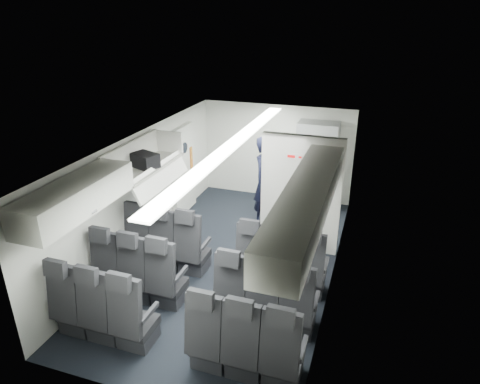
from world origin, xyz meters
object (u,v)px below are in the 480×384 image
Objects in this scene: seat_row_mid at (199,289)px; galley_unit at (316,166)px; seat_row_front at (222,257)px; flight_attendant at (266,181)px; carry_on_bag at (145,161)px; boarding_door at (183,170)px; seat_row_rear at (170,330)px.

galley_unit is at bearing 77.12° from seat_row_mid.
flight_attendant is at bearing 86.48° from seat_row_front.
seat_row_front is 1.98m from carry_on_bag.
seat_row_rear is at bearing -67.13° from boarding_door.
boarding_door is at bearing 118.77° from seat_row_mid.
flight_attendant is 4.32× the size of carry_on_bag.
carry_on_bag is (-1.39, 0.25, 1.39)m from seat_row_front.
carry_on_bag is (-1.39, 1.15, 1.39)m from seat_row_mid.
seat_row_mid is 0.90m from seat_row_rear.
seat_row_rear is 1.84× the size of flight_attendant.
seat_row_front is at bearing -164.01° from flight_attendant.
boarding_door reaches higher than seat_row_front.
carry_on_bag reaches higher than boarding_door.
seat_row_mid is 1.00× the size of seat_row_rear.
seat_row_mid is 7.96× the size of carry_on_bag.
flight_attendant is at bearing 88.08° from seat_row_rear.
boarding_door reaches higher than flight_attendant.
seat_row_rear is 5.17m from galley_unit.
flight_attendant is (0.13, 3.96, 0.50)m from seat_row_rear.
galley_unit reaches higher than seat_row_mid.
seat_row_mid is at bearing 90.00° from seat_row_rear.
galley_unit is at bearing -17.14° from flight_attendant.
carry_on_bag reaches higher than galley_unit.
seat_row_mid is 4.30m from galley_unit.
seat_row_rear is at bearing -100.65° from galley_unit.
seat_row_mid is 1.84× the size of flight_attendant.
seat_row_front is at bearing 90.00° from seat_row_rear.
boarding_door is at bearing 111.76° from flight_attendant.
carry_on_bag is at bearing 160.84° from flight_attendant.
seat_row_front and seat_row_rear have the same top height.
seat_row_front is at bearing -51.84° from boarding_door.
seat_row_front is 7.96× the size of carry_on_bag.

